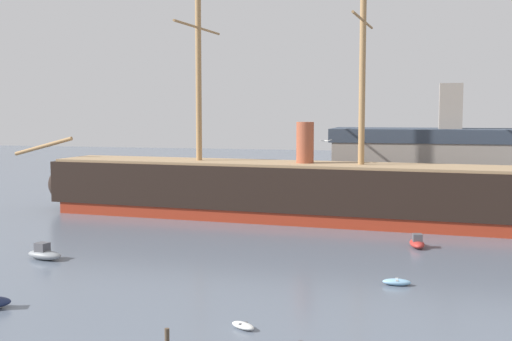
% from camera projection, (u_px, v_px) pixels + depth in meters
% --- Properties ---
extents(tall_ship, '(74.13, 16.27, 35.64)m').
position_uv_depth(tall_ship, '(277.00, 190.00, 82.90)').
color(tall_ship, maroon).
rests_on(tall_ship, ground).
extents(dinghy_foreground_right, '(1.99, 1.61, 0.43)m').
position_uv_depth(dinghy_foreground_right, '(243.00, 326.00, 41.27)').
color(dinghy_foreground_right, silver).
rests_on(dinghy_foreground_right, ground).
extents(motorboat_mid_left, '(4.00, 2.31, 1.58)m').
position_uv_depth(motorboat_mid_left, '(44.00, 254.00, 60.55)').
color(motorboat_mid_left, gray).
rests_on(motorboat_mid_left, ground).
extents(dinghy_mid_right, '(2.30, 1.11, 0.53)m').
position_uv_depth(dinghy_mid_right, '(397.00, 282.00, 51.62)').
color(dinghy_mid_right, '#7FB2D6').
rests_on(dinghy_mid_right, ground).
extents(motorboat_alongside_stern, '(1.88, 3.58, 1.43)m').
position_uv_depth(motorboat_alongside_stern, '(417.00, 243.00, 65.94)').
color(motorboat_alongside_stern, '#B22D28').
rests_on(motorboat_alongside_stern, ground).
extents(dockside_warehouse_right, '(55.35, 13.58, 17.87)m').
position_uv_depth(dockside_warehouse_right, '(512.00, 169.00, 91.83)').
color(dockside_warehouse_right, '#565659').
rests_on(dockside_warehouse_right, ground).
extents(seagull_in_flight, '(0.84, 1.10, 0.14)m').
position_uv_depth(seagull_in_flight, '(326.00, 141.00, 49.58)').
color(seagull_in_flight, silver).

